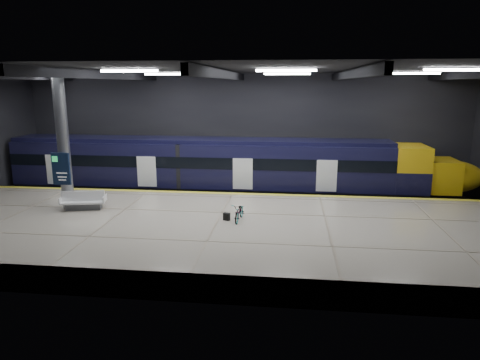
# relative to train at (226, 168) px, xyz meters

# --- Properties ---
(ground) EXTENTS (30.00, 30.00, 0.00)m
(ground) POSITION_rel_train_xyz_m (0.73, -5.50, -2.06)
(ground) COLOR black
(ground) RESTS_ON ground
(room_shell) EXTENTS (30.10, 16.10, 8.05)m
(room_shell) POSITION_rel_train_xyz_m (0.73, -5.49, 3.66)
(room_shell) COLOR black
(room_shell) RESTS_ON ground
(platform) EXTENTS (30.00, 11.00, 1.10)m
(platform) POSITION_rel_train_xyz_m (0.73, -8.00, -1.51)
(platform) COLOR #B3A797
(platform) RESTS_ON ground
(safety_strip) EXTENTS (30.00, 0.40, 0.01)m
(safety_strip) POSITION_rel_train_xyz_m (0.73, -2.75, -0.95)
(safety_strip) COLOR yellow
(safety_strip) RESTS_ON platform
(rails) EXTENTS (30.00, 1.52, 0.16)m
(rails) POSITION_rel_train_xyz_m (0.73, 0.00, -1.98)
(rails) COLOR gray
(rails) RESTS_ON ground
(train) EXTENTS (29.40, 2.84, 3.79)m
(train) POSITION_rel_train_xyz_m (0.00, 0.00, 0.00)
(train) COLOR black
(train) RESTS_ON ground
(bench) EXTENTS (2.32, 1.36, 0.96)m
(bench) POSITION_rel_train_xyz_m (-6.32, -6.76, -0.62)
(bench) COLOR #595B60
(bench) RESTS_ON platform
(bicycle) EXTENTS (0.70, 1.66, 0.85)m
(bicycle) POSITION_rel_train_xyz_m (1.74, -7.72, -0.53)
(bicycle) COLOR #99999E
(bicycle) RESTS_ON platform
(pannier_bag) EXTENTS (0.34, 0.27, 0.35)m
(pannier_bag) POSITION_rel_train_xyz_m (1.14, -7.72, -0.78)
(pannier_bag) COLOR black
(pannier_bag) RESTS_ON platform
(info_column) EXTENTS (0.90, 0.78, 6.90)m
(info_column) POSITION_rel_train_xyz_m (-7.27, -6.52, 2.40)
(info_column) COLOR #9EA0A5
(info_column) RESTS_ON platform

